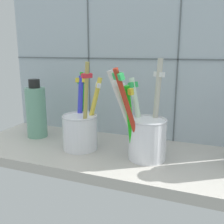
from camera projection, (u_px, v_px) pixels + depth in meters
counter_slab at (114, 156)px, 54.26cm from camera, size 64.00×22.00×2.00cm
tile_wall_back at (132, 50)px, 60.11cm from camera, size 64.00×2.20×45.00cm
toothbrush_cup_left at (81, 128)px, 54.89cm from camera, size 7.91×9.55×18.49cm
toothbrush_cup_right at (145, 133)px, 49.53cm from camera, size 10.84×10.77×19.16cm
soap_bottle at (36, 111)px, 62.08cm from camera, size 4.74×4.74×13.95cm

